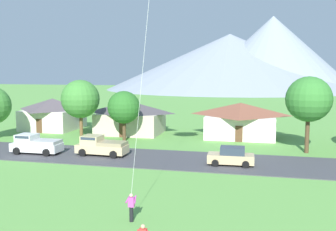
% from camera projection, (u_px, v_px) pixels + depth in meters
% --- Properties ---
extents(road_strip, '(160.00, 7.92, 0.08)m').
position_uv_depth(road_strip, '(182.00, 160.00, 36.53)').
color(road_strip, '#424247').
rests_on(road_strip, ground).
extents(mountain_east_ridge, '(114.08, 114.08, 25.42)m').
position_uv_depth(mountain_east_ridge, '(230.00, 62.00, 174.90)').
color(mountain_east_ridge, gray).
rests_on(mountain_east_ridge, ground).
extents(mountain_central_ridge, '(70.79, 70.79, 32.41)m').
position_uv_depth(mountain_central_ridge, '(272.00, 53.00, 166.42)').
color(mountain_central_ridge, gray).
rests_on(mountain_central_ridge, ground).
extents(house_leftmost, '(9.19, 7.15, 4.46)m').
position_uv_depth(house_leftmost, '(131.00, 117.00, 51.99)').
color(house_leftmost, beige).
rests_on(house_leftmost, ground).
extents(house_right_center, '(9.41, 8.48, 4.48)m').
position_uv_depth(house_right_center, '(240.00, 119.00, 49.46)').
color(house_right_center, silver).
rests_on(house_right_center, ground).
extents(house_rightmost, '(7.86, 8.14, 4.57)m').
position_uv_depth(house_rightmost, '(53.00, 113.00, 55.77)').
color(house_rightmost, beige).
rests_on(house_rightmost, ground).
extents(tree_left_of_center, '(4.89, 4.89, 7.54)m').
position_uv_depth(tree_left_of_center, '(80.00, 99.00, 47.74)').
color(tree_left_of_center, brown).
rests_on(tree_left_of_center, ground).
extents(tree_right_of_center, '(4.77, 4.77, 8.12)m').
position_uv_depth(tree_right_of_center, '(309.00, 99.00, 39.17)').
color(tree_right_of_center, '#4C3823').
rests_on(tree_right_of_center, ground).
extents(tree_near_right, '(4.03, 4.03, 6.21)m').
position_uv_depth(tree_near_right, '(124.00, 107.00, 46.12)').
color(tree_near_right, '#4C3823').
rests_on(tree_near_right, ground).
extents(parked_car_tan_west_end, '(4.26, 2.19, 1.68)m').
position_uv_depth(parked_car_tan_west_end, '(231.00, 156.00, 34.44)').
color(parked_car_tan_west_end, tan).
rests_on(parked_car_tan_west_end, road_strip).
extents(pickup_truck_white_west_side, '(5.20, 2.32, 1.99)m').
position_uv_depth(pickup_truck_white_west_side, '(35.00, 144.00, 39.23)').
color(pickup_truck_white_west_side, white).
rests_on(pickup_truck_white_west_side, road_strip).
extents(pickup_truck_sand_east_side, '(5.29, 2.51, 1.99)m').
position_uv_depth(pickup_truck_sand_east_side, '(101.00, 146.00, 38.39)').
color(pickup_truck_sand_east_side, '#C6B284').
rests_on(pickup_truck_sand_east_side, road_strip).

